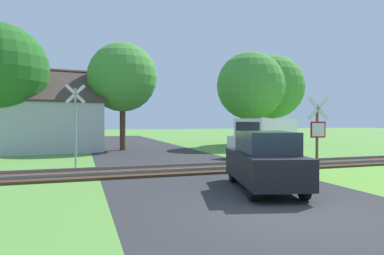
% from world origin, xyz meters
% --- Properties ---
extents(ground_plane, '(160.00, 160.00, 0.00)m').
position_xyz_m(ground_plane, '(0.00, 0.00, 0.00)').
color(ground_plane, '#5B933D').
extents(road_asphalt, '(7.29, 80.00, 0.01)m').
position_xyz_m(road_asphalt, '(0.00, 2.00, 0.00)').
color(road_asphalt, '#2D2D30').
rests_on(road_asphalt, ground).
extents(rail_track, '(60.00, 2.60, 0.22)m').
position_xyz_m(rail_track, '(0.00, 6.96, 0.06)').
color(rail_track, '#422D1E').
rests_on(rail_track, ground).
extents(stop_sign_near, '(0.87, 0.19, 3.01)m').
position_xyz_m(stop_sign_near, '(4.12, 3.95, 1.70)').
color(stop_sign_near, brown).
rests_on(stop_sign_near, ground).
extents(crossing_sign_far, '(0.88, 0.14, 3.74)m').
position_xyz_m(crossing_sign_far, '(-4.50, 9.38, 2.15)').
color(crossing_sign_far, '#9E9EA5').
rests_on(crossing_sign_far, ground).
extents(house, '(7.55, 7.01, 5.76)m').
position_xyz_m(house, '(-6.36, 19.03, 1.91)').
color(house, '#B7B7BC').
rests_on(house, ground).
extents(tree_far, '(5.77, 5.77, 8.10)m').
position_xyz_m(tree_far, '(12.43, 20.75, 5.20)').
color(tree_far, '#513823').
rests_on(tree_far, ground).
extents(tree_center, '(4.93, 4.93, 7.69)m').
position_xyz_m(tree_center, '(-1.42, 18.17, 5.22)').
color(tree_center, '#513823').
rests_on(tree_center, ground).
extents(tree_left, '(5.92, 5.92, 8.24)m').
position_xyz_m(tree_left, '(-9.10, 17.42, 5.27)').
color(tree_left, '#513823').
rests_on(tree_left, ground).
extents(tree_right, '(5.47, 5.47, 7.67)m').
position_xyz_m(tree_right, '(8.77, 18.07, 4.92)').
color(tree_right, '#513823').
rests_on(tree_right, ground).
extents(mail_truck, '(5.19, 3.98, 2.24)m').
position_xyz_m(mail_truck, '(6.31, 11.48, 1.24)').
color(mail_truck, white).
rests_on(mail_truck, ground).
extents(parked_car, '(2.56, 4.28, 1.78)m').
position_xyz_m(parked_car, '(0.98, 2.38, 0.89)').
color(parked_car, black).
rests_on(parked_car, ground).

